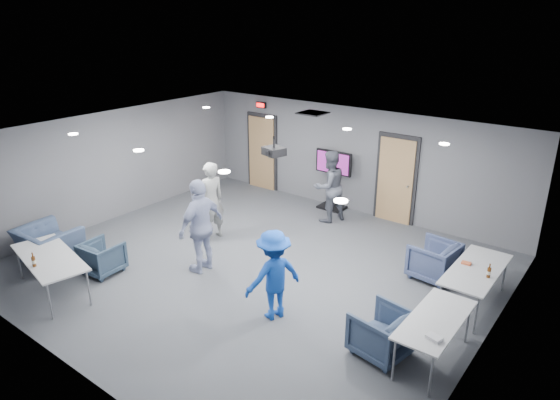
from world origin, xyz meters
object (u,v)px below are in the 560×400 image
Objects in this scene: chair_right_b at (381,333)px; person_d at (274,275)px; tv_stand at (333,176)px; person_a at (211,201)px; chair_front_a at (102,257)px; projector at (274,151)px; chair_right_a at (434,260)px; bottle_front at (34,261)px; bottle_right at (489,272)px; chair_front_b at (49,245)px; table_right_a at (476,271)px; table_right_b at (435,322)px; table_front_left at (49,258)px; person_c at (201,226)px; person_b at (329,186)px.

person_d is at bearing -74.61° from chair_right_b.
chair_right_b is at bearing -51.26° from tv_stand.
person_a is 2.51× the size of chair_front_a.
tv_stand is 3.40× the size of projector.
bottle_front reaches higher than chair_right_a.
chair_front_b is at bearing -155.99° from bottle_right.
chair_right_b reaches higher than table_right_a.
chair_front_a is (-0.57, -2.50, -0.58)m from person_a.
person_d is at bearing 31.63° from bottle_front.
table_right_b is at bearing -172.31° from chair_front_a.
chair_right_b is 2.34m from table_right_a.
person_d is at bearing 76.73° from person_a.
chair_front_a is 0.46× the size of tv_stand.
chair_front_b is at bearing -51.20° from chair_right_a.
person_d is 4.18m from table_front_left.
person_a is 4.95m from chair_right_a.
chair_front_a is (-3.66, -0.86, -0.47)m from person_d.
chair_right_b is at bearing 88.59° from person_a.
table_right_b is at bearing 123.07° from person_d.
person_d reaches higher than bottle_right.
person_a is 3.50m from person_d.
table_front_left is at bearing -36.02° from person_c.
bottle_right is at bearing 149.86° from person_d.
table_right_b is (7.53, 1.76, 0.30)m from chair_front_b.
table_front_left is 0.41m from bottle_front.
chair_right_a is at bearing 53.35° from table_front_left.
person_b is at bearing 81.42° from table_front_left.
tv_stand is at bearing -120.17° from chair_front_b.
chair_front_a is (-1.51, -1.29, -0.63)m from person_c.
table_right_a is at bearing 111.32° from person_c.
bottle_front is at bearing 113.71° from table_right_b.
person_a is 5.80m from table_right_b.
bottle_right reaches higher than table_front_left.
bottle_right reaches higher than chair_front_a.
chair_front_a is 0.62× the size of chair_front_b.
table_right_a is 5.10m from tv_stand.
tv_stand is (-0.35, 0.75, -0.01)m from person_b.
chair_front_b is (-6.60, -4.18, 0.00)m from chair_right_a.
person_d reaches higher than chair_right_b.
person_d is 0.87× the size of table_right_a.
tv_stand is at bearing -112.05° from chair_front_a.
person_b is at bearing 162.40° from person_a.
tv_stand is (-1.85, 4.89, 0.10)m from person_d.
person_c is 2.81m from table_front_left.
table_right_a is (0.68, 2.21, 0.32)m from chair_right_b.
bottle_front is (-3.59, -2.21, 0.03)m from person_d.
table_front_left is at bearing -105.65° from tv_stand.
chair_front_a is at bearing 117.53° from table_right_a.
chair_right_b is 0.48× the size of table_right_b.
tv_stand is at bearing 173.97° from person_a.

